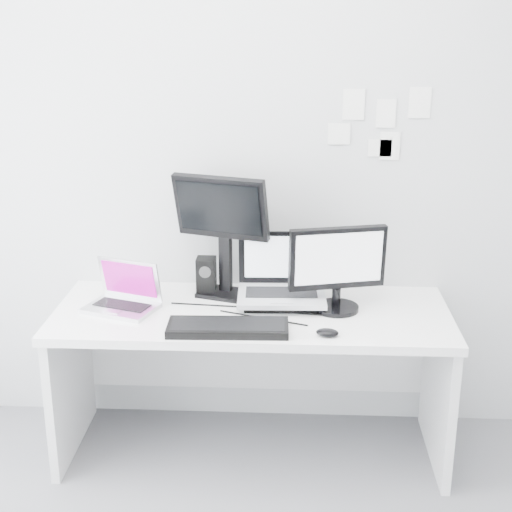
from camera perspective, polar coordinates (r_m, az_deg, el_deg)
name	(u,v)px	position (r m, az deg, el deg)	size (l,w,h in m)	color
back_wall	(256,161)	(3.53, -0.02, 7.30)	(3.60, 3.60, 0.00)	silver
desk	(252,382)	(3.53, -0.31, -9.72)	(1.80, 0.70, 0.73)	white
macbook	(119,286)	(3.40, -10.49, -2.30)	(0.31, 0.23, 0.23)	#B9BABE
speaker	(206,276)	(3.55, -3.85, -1.55)	(0.09, 0.09, 0.18)	black
dell_laptop	(282,271)	(3.38, 1.99, -1.17)	(0.40, 0.31, 0.34)	silver
rear_monitor	(223,235)	(3.46, -2.57, 1.66)	(0.45, 0.16, 0.61)	black
samsung_monitor	(338,268)	(3.33, 6.33, -0.93)	(0.44, 0.20, 0.41)	black
keyboard	(228,328)	(3.16, -2.18, -5.54)	(0.51, 0.18, 0.03)	black
mouse	(327,333)	(3.13, 5.51, -5.89)	(0.10, 0.06, 0.03)	black
wall_note_0	(354,104)	(3.49, 7.53, 11.50)	(0.10, 0.00, 0.14)	white
wall_note_1	(386,113)	(3.51, 9.99, 10.77)	(0.09, 0.00, 0.13)	white
wall_note_2	(420,103)	(3.52, 12.50, 11.47)	(0.10, 0.00, 0.14)	white
wall_note_3	(380,148)	(3.53, 9.52, 8.21)	(0.11, 0.00, 0.08)	white
wall_note_4	(339,134)	(3.50, 6.42, 9.33)	(0.10, 0.00, 0.10)	white
wall_note_5	(390,146)	(3.53, 10.27, 8.34)	(0.09, 0.00, 0.13)	white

